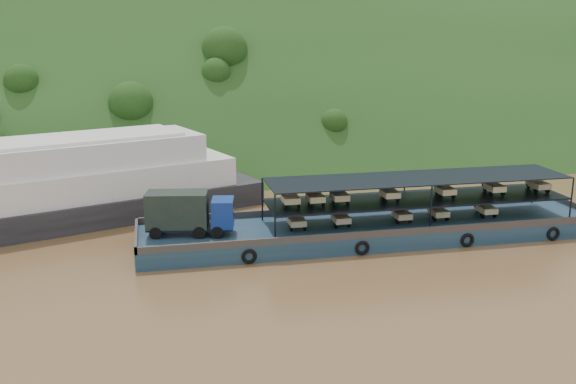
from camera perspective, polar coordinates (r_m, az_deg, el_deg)
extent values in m
plane|color=brown|center=(47.99, 3.11, -4.45)|extent=(160.00, 160.00, 0.00)
cube|color=#193914|center=(82.14, -3.57, 3.51)|extent=(140.00, 39.60, 39.60)
cube|color=#132C44|center=(49.05, 7.50, -3.39)|extent=(35.00, 7.00, 1.20)
cube|color=#592D19|center=(51.87, 6.27, -1.39)|extent=(35.00, 0.20, 0.50)
cube|color=#592D19|center=(45.77, 8.97, -3.64)|extent=(35.00, 0.20, 0.50)
cube|color=#592D19|center=(56.97, 24.24, -1.16)|extent=(0.20, 7.00, 0.50)
cube|color=#592D19|center=(46.07, -13.34, -3.74)|extent=(0.20, 7.00, 0.50)
torus|color=black|center=(43.42, -3.47, -5.75)|extent=(1.06, 0.26, 1.06)
torus|color=black|center=(45.25, 6.62, -4.97)|extent=(1.06, 0.26, 1.06)
torus|color=black|center=(48.36, 15.65, -4.15)|extent=(1.06, 0.26, 1.06)
torus|color=black|center=(51.94, 22.51, -3.45)|extent=(1.06, 0.26, 1.06)
cylinder|color=black|center=(45.60, -11.67, -3.58)|extent=(0.93, 0.46, 0.89)
cylinder|color=black|center=(47.35, -11.31, -2.88)|extent=(0.93, 0.46, 0.89)
cylinder|color=black|center=(45.19, -7.88, -3.58)|extent=(0.93, 0.46, 0.89)
cylinder|color=black|center=(46.96, -7.66, -2.87)|extent=(0.93, 0.46, 0.89)
cylinder|color=black|center=(45.08, -6.30, -3.57)|extent=(0.93, 0.46, 0.89)
cylinder|color=black|center=(46.85, -6.14, -2.87)|extent=(0.93, 0.46, 0.89)
cube|color=black|center=(46.11, -8.65, -3.06)|extent=(6.30, 3.00, 0.18)
cube|color=navy|center=(45.61, -5.81, -1.83)|extent=(1.87, 2.37, 1.96)
cube|color=black|center=(45.46, -4.87, -1.39)|extent=(0.37, 1.76, 0.80)
cube|color=black|center=(45.85, -9.82, -1.53)|extent=(4.58, 2.86, 2.49)
cube|color=black|center=(49.69, 11.39, -0.61)|extent=(23.00, 5.00, 0.12)
cube|color=black|center=(49.30, 11.48, 1.23)|extent=(23.00, 5.00, 0.08)
cylinder|color=black|center=(44.01, -1.16, -2.29)|extent=(0.12, 0.12, 3.30)
cylinder|color=black|center=(48.73, -2.30, -0.64)|extent=(0.12, 0.12, 3.30)
cylinder|color=black|center=(47.50, 12.58, -1.38)|extent=(0.12, 0.12, 3.30)
cylinder|color=black|center=(51.91, 10.29, 0.08)|extent=(0.12, 0.12, 3.30)
cylinder|color=black|center=(53.29, 23.89, -0.57)|extent=(0.12, 0.12, 3.30)
cylinder|color=black|center=(57.26, 20.99, 0.68)|extent=(0.12, 0.12, 3.30)
cylinder|color=black|center=(48.13, 0.40, -2.54)|extent=(0.12, 0.52, 0.52)
cylinder|color=black|center=(46.35, 0.29, -3.21)|extent=(0.14, 0.52, 0.52)
cylinder|color=black|center=(46.57, 1.49, -3.13)|extent=(0.14, 0.52, 0.52)
cube|color=#C5BA8B|center=(46.68, 0.79, -2.65)|extent=(1.15, 1.50, 0.44)
cube|color=red|center=(47.70, 0.48, -2.05)|extent=(0.55, 0.80, 0.80)
cube|color=red|center=(47.38, 0.53, -1.53)|extent=(0.50, 0.10, 0.10)
cylinder|color=black|center=(48.96, 4.24, -2.29)|extent=(0.12, 0.52, 0.52)
cylinder|color=black|center=(47.17, 4.28, -2.94)|extent=(0.14, 0.52, 0.52)
cylinder|color=black|center=(47.46, 5.44, -2.86)|extent=(0.14, 0.52, 0.52)
cube|color=beige|center=(47.53, 4.74, -2.39)|extent=(1.15, 1.50, 0.44)
cube|color=#B01A0B|center=(48.53, 4.35, -1.80)|extent=(0.55, 0.80, 0.80)
cube|color=#B01A0B|center=(48.21, 4.43, -1.29)|extent=(0.50, 0.10, 0.10)
cylinder|color=black|center=(50.49, 9.47, -1.93)|extent=(0.12, 0.52, 0.52)
cylinder|color=black|center=(48.71, 9.70, -2.55)|extent=(0.14, 0.52, 0.52)
cylinder|color=black|center=(49.09, 10.79, -2.46)|extent=(0.14, 0.52, 0.52)
cube|color=#CAB58E|center=(49.11, 10.11, -2.01)|extent=(1.15, 1.50, 0.44)
cube|color=#AD240B|center=(50.08, 9.62, -1.45)|extent=(0.55, 0.80, 0.80)
cube|color=#AD240B|center=(49.77, 9.73, -0.96)|extent=(0.50, 0.10, 0.10)
cylinder|color=black|center=(51.66, 12.57, -1.71)|extent=(0.12, 0.52, 0.52)
cylinder|color=black|center=(49.89, 12.90, -2.30)|extent=(0.14, 0.52, 0.52)
cylinder|color=black|center=(50.32, 13.94, -2.22)|extent=(0.14, 0.52, 0.52)
cube|color=#C6B88C|center=(50.31, 13.27, -1.78)|extent=(1.15, 1.50, 0.44)
cube|color=red|center=(51.26, 12.74, -1.24)|extent=(0.55, 0.80, 0.80)
cube|color=red|center=(50.96, 12.86, -0.76)|extent=(0.50, 0.10, 0.10)
cylinder|color=black|center=(53.44, 16.47, -1.42)|extent=(0.12, 0.52, 0.52)
cylinder|color=black|center=(51.69, 16.93, -1.99)|extent=(0.14, 0.52, 0.52)
cylinder|color=black|center=(52.18, 17.89, -1.91)|extent=(0.14, 0.52, 0.52)
cube|color=beige|center=(52.13, 17.25, -1.48)|extent=(1.15, 1.50, 0.44)
cube|color=red|center=(53.05, 16.66, -0.97)|extent=(0.55, 0.80, 0.80)
cube|color=red|center=(52.75, 16.80, -0.50)|extent=(0.50, 0.10, 0.10)
cylinder|color=black|center=(47.56, -0.14, -0.59)|extent=(0.12, 0.52, 0.52)
cylinder|color=black|center=(45.77, -0.28, -1.20)|extent=(0.14, 0.52, 0.52)
cylinder|color=black|center=(45.98, 0.94, -1.13)|extent=(0.14, 0.52, 0.52)
cube|color=#C2BB89|center=(46.11, 0.24, -0.64)|extent=(1.15, 1.50, 0.44)
cube|color=#B71B0C|center=(47.15, -0.07, -0.08)|extent=(0.55, 0.80, 0.80)
cube|color=#B71B0C|center=(46.84, -0.01, 0.46)|extent=(0.50, 0.10, 0.10)
cylinder|color=black|center=(48.45, 4.11, -0.35)|extent=(0.12, 0.52, 0.52)
cylinder|color=black|center=(46.65, 4.15, -0.94)|extent=(0.14, 0.52, 0.52)
cylinder|color=black|center=(46.93, 5.32, -0.86)|extent=(0.14, 0.52, 0.52)
cube|color=tan|center=(47.02, 4.62, -0.39)|extent=(1.15, 1.50, 0.44)
cube|color=#184095|center=(48.04, 4.22, 0.16)|extent=(0.55, 0.80, 0.80)
cube|color=#184095|center=(47.74, 4.30, 0.68)|extent=(0.50, 0.10, 0.10)
cylinder|color=black|center=(49.67, 8.42, -0.10)|extent=(0.12, 0.52, 0.52)
cylinder|color=black|center=(47.87, 8.62, -0.66)|extent=(0.14, 0.52, 0.52)
cylinder|color=black|center=(48.23, 9.73, -0.60)|extent=(0.14, 0.52, 0.52)
cube|color=beige|center=(48.27, 9.04, -0.13)|extent=(1.15, 1.50, 0.44)
cube|color=#1A35A1|center=(49.27, 8.57, 0.40)|extent=(0.55, 0.80, 0.80)
cube|color=#1A35A1|center=(48.97, 8.67, 0.91)|extent=(0.50, 0.10, 0.10)
cylinder|color=black|center=(51.40, 13.10, 0.17)|extent=(0.12, 0.52, 0.52)
cylinder|color=black|center=(49.62, 13.46, -0.36)|extent=(0.14, 0.52, 0.52)
cylinder|color=black|center=(50.05, 14.49, -0.30)|extent=(0.14, 0.52, 0.52)
cube|color=beige|center=(50.05, 13.83, 0.14)|extent=(1.15, 1.50, 0.44)
cube|color=tan|center=(51.01, 13.28, 0.65)|extent=(0.55, 0.80, 0.80)
cube|color=tan|center=(50.72, 13.41, 1.15)|extent=(0.50, 0.10, 0.10)
cylinder|color=black|center=(53.27, 17.12, 0.40)|extent=(0.12, 0.52, 0.52)
cylinder|color=black|center=(51.52, 17.60, -0.11)|extent=(0.14, 0.52, 0.52)
cylinder|color=black|center=(52.02, 18.56, -0.05)|extent=(0.14, 0.52, 0.52)
cube|color=beige|center=(51.98, 17.92, 0.38)|extent=(1.15, 1.50, 0.44)
cube|color=#B90C1D|center=(52.90, 17.32, 0.87)|extent=(0.55, 0.80, 0.80)
cube|color=#B90C1D|center=(52.63, 17.46, 1.34)|extent=(0.50, 0.10, 0.10)
cylinder|color=black|center=(55.25, 20.61, 0.60)|extent=(0.12, 0.52, 0.52)
cylinder|color=black|center=(53.52, 21.18, 0.12)|extent=(0.14, 0.52, 0.52)
cylinder|color=black|center=(54.08, 22.07, 0.17)|extent=(0.14, 0.52, 0.52)
cube|color=tan|center=(54.00, 21.46, 0.58)|extent=(1.15, 1.50, 0.44)
cube|color=beige|center=(54.89, 20.82, 1.05)|extent=(0.55, 0.80, 0.80)
cube|color=beige|center=(54.62, 20.98, 1.51)|extent=(0.50, 0.10, 0.10)
cylinder|color=black|center=(47.97, 2.01, -0.47)|extent=(0.12, 0.52, 0.52)
cylinder|color=black|center=(46.17, 1.96, -1.07)|extent=(0.14, 0.52, 0.52)
cylinder|color=black|center=(46.42, 3.15, -1.00)|extent=(0.14, 0.52, 0.52)
cube|color=#C2BB89|center=(46.53, 2.45, -0.52)|extent=(1.15, 1.50, 0.44)
cube|color=#B71B0C|center=(47.56, 2.10, 0.04)|extent=(0.55, 0.80, 0.80)
cube|color=#B71B0C|center=(47.25, 2.17, 0.57)|extent=(0.50, 0.10, 0.10)
cube|color=black|center=(55.78, -19.83, -1.50)|extent=(35.08, 19.60, 2.05)
cube|color=silver|center=(55.24, -20.03, 0.72)|extent=(29.96, 17.06, 2.39)
cube|color=silver|center=(54.78, -20.23, 3.06)|extent=(24.84, 14.52, 2.22)
cube|color=silver|center=(54.57, -20.35, 4.34)|extent=(21.33, 12.56, 0.26)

